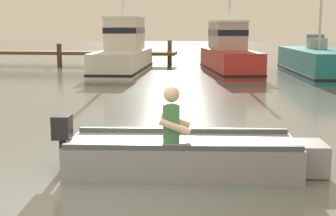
{
  "coord_description": "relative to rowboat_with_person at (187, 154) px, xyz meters",
  "views": [
    {
      "loc": [
        1.55,
        -5.2,
        1.98
      ],
      "look_at": [
        0.46,
        3.2,
        0.55
      ],
      "focal_mm": 51.88,
      "sensor_mm": 36.0,
      "label": 1
    }
  ],
  "objects": [
    {
      "name": "moored_boat_teal",
      "position": [
        4.07,
        13.64,
        0.26
      ],
      "size": [
        2.7,
        6.91,
        3.58
      ],
      "color": "#1E727A",
      "rests_on": "ground"
    },
    {
      "name": "moored_boat_red",
      "position": [
        0.45,
        14.46,
        0.58
      ],
      "size": [
        2.82,
        6.2,
        4.33
      ],
      "color": "#B72D28",
      "rests_on": "ground"
    },
    {
      "name": "moored_boat_white",
      "position": [
        -4.07,
        14.3,
        0.63
      ],
      "size": [
        2.05,
        6.35,
        4.92
      ],
      "color": "white",
      "rests_on": "ground"
    },
    {
      "name": "ground_plane",
      "position": [
        -0.99,
        -1.21,
        -0.25
      ],
      "size": [
        120.0,
        120.0,
        0.0
      ],
      "primitive_type": "plane",
      "color": "slate"
    },
    {
      "name": "wooden_dock",
      "position": [
        -8.01,
        17.91,
        0.38
      ],
      "size": [
        11.66,
        1.64,
        1.27
      ],
      "color": "brown",
      "rests_on": "ground"
    },
    {
      "name": "rowboat_with_person",
      "position": [
        0.0,
        0.0,
        0.0
      ],
      "size": [
        3.73,
        1.38,
        1.19
      ],
      "color": "gray",
      "rests_on": "ground"
    }
  ]
}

